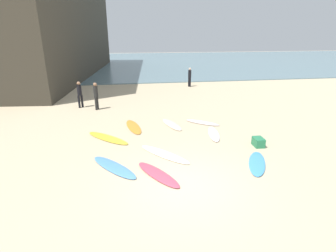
{
  "coord_description": "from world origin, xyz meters",
  "views": [
    {
      "loc": [
        -1.58,
        -7.11,
        4.63
      ],
      "look_at": [
        0.34,
        4.86,
        0.3
      ],
      "focal_mm": 27.92,
      "sensor_mm": 36.0,
      "label": 1
    }
  ],
  "objects": [
    {
      "name": "ground_plane",
      "position": [
        0.0,
        0.0,
        0.0
      ],
      "size": [
        120.0,
        120.0,
        0.0
      ],
      "primitive_type": "plane",
      "color": "#C6B28E"
    },
    {
      "name": "ocean_water",
      "position": [
        0.0,
        38.06,
        0.04
      ],
      "size": [
        120.0,
        40.0,
        0.08
      ],
      "primitive_type": "cube",
      "color": "slate",
      "rests_on": "ground_plane"
    },
    {
      "name": "surfboard_0",
      "position": [
        -2.18,
        1.51,
        0.04
      ],
      "size": [
        1.93,
        2.26,
        0.08
      ],
      "primitive_type": "ellipsoid",
      "rotation": [
        0.0,
        0.0,
        0.66
      ],
      "color": "#5491D7",
      "rests_on": "ground_plane"
    },
    {
      "name": "surfboard_1",
      "position": [
        2.46,
        4.13,
        0.04
      ],
      "size": [
        0.87,
        2.07,
        0.09
      ],
      "primitive_type": "ellipsoid",
      "rotation": [
        0.0,
        0.0,
        -0.19
      ],
      "color": "white",
      "rests_on": "ground_plane"
    },
    {
      "name": "surfboard_2",
      "position": [
        -2.57,
        4.4,
        0.04
      ],
      "size": [
        2.2,
        2.2,
        0.08
      ],
      "primitive_type": "ellipsoid",
      "rotation": [
        0.0,
        0.0,
        3.93
      ],
      "color": "yellow",
      "rests_on": "ground_plane"
    },
    {
      "name": "surfboard_3",
      "position": [
        0.69,
        5.8,
        0.04
      ],
      "size": [
        1.08,
        2.12,
        0.08
      ],
      "primitive_type": "ellipsoid",
      "rotation": [
        0.0,
        0.0,
        0.27
      ],
      "color": "#F7E3C6",
      "rests_on": "ground_plane"
    },
    {
      "name": "surfboard_4",
      "position": [
        2.4,
        5.86,
        0.04
      ],
      "size": [
        1.83,
        1.61,
        0.08
      ],
      "primitive_type": "ellipsoid",
      "rotation": [
        0.0,
        0.0,
        0.89
      ],
      "color": "silver",
      "rests_on": "ground_plane"
    },
    {
      "name": "surfboard_5",
      "position": [
        -0.67,
        0.75,
        0.04
      ],
      "size": [
        1.58,
        2.18,
        0.08
      ],
      "primitive_type": "ellipsoid",
      "rotation": [
        0.0,
        0.0,
        0.53
      ],
      "color": "#D8485F",
      "rests_on": "ground_plane"
    },
    {
      "name": "surfboard_6",
      "position": [
        -0.22,
        2.3,
        0.03
      ],
      "size": [
        2.04,
        2.31,
        0.06
      ],
      "primitive_type": "ellipsoid",
      "rotation": [
        0.0,
        0.0,
        0.69
      ],
      "color": "white",
      "rests_on": "ground_plane"
    },
    {
      "name": "surfboard_7",
      "position": [
        -1.33,
        5.78,
        0.03
      ],
      "size": [
        1.0,
        2.38,
        0.06
      ],
      "primitive_type": "ellipsoid",
      "rotation": [
        0.0,
        0.0,
        3.32
      ],
      "color": "orange",
      "rests_on": "ground_plane"
    },
    {
      "name": "surfboard_8",
      "position": [
        3.1,
        0.98,
        0.04
      ],
      "size": [
        1.46,
        2.1,
        0.08
      ],
      "primitive_type": "ellipsoid",
      "rotation": [
        0.0,
        0.0,
        -0.47
      ],
      "color": "#4799DE",
      "rests_on": "ground_plane"
    },
    {
      "name": "beachgoer_near",
      "position": [
        -3.51,
        9.52,
        0.97
      ],
      "size": [
        0.36,
        0.36,
        1.73
      ],
      "rotation": [
        0.0,
        0.0,
        4.38
      ],
      "color": "black",
      "rests_on": "ground_plane"
    },
    {
      "name": "beachgoer_mid",
      "position": [
        4.1,
        15.98,
        0.95
      ],
      "size": [
        0.36,
        0.36,
        1.7
      ],
      "rotation": [
        0.0,
        0.0,
        1.95
      ],
      "color": "black",
      "rests_on": "ground_plane"
    },
    {
      "name": "beachgoer_far",
      "position": [
        -4.59,
        10.18,
        0.95
      ],
      "size": [
        0.38,
        0.38,
        1.71
      ],
      "rotation": [
        0.0,
        0.0,
        0.47
      ],
      "color": "black",
      "rests_on": "ground_plane"
    },
    {
      "name": "beach_cooler",
      "position": [
        3.92,
        2.52,
        0.19
      ],
      "size": [
        0.43,
        0.58,
        0.38
      ],
      "primitive_type": "cube",
      "rotation": [
        0.0,
        0.0,
        4.66
      ],
      "color": "#287F51",
      "rests_on": "ground_plane"
    }
  ]
}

